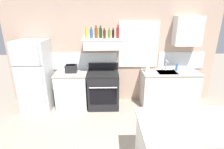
{
  "coord_description": "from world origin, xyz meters",
  "views": [
    {
      "loc": [
        -0.15,
        -2.18,
        2.29
      ],
      "look_at": [
        -0.05,
        1.2,
        1.1
      ],
      "focal_mm": 27.68,
      "sensor_mm": 36.0,
      "label": 1
    }
  ],
  "objects_px": {
    "bottle_balsamic_dark": "(113,34)",
    "bottle_red_label_wine": "(118,33)",
    "bottle_dark_green_wine": "(101,33)",
    "bottle_brown_stout": "(104,34)",
    "bottle_amber_wine": "(96,33)",
    "dish_soap_bottle": "(177,67)",
    "bottle_blue_liqueur": "(91,34)",
    "bottle_champagne_gold_foil": "(87,33)",
    "toaster": "(71,68)",
    "bottle_olive_oil_square": "(109,34)",
    "paper_towel_roll": "(148,67)",
    "stove_range": "(103,89)",
    "refrigerator": "(36,76)"
  },
  "relations": [
    {
      "from": "bottle_champagne_gold_foil",
      "to": "bottle_blue_liqueur",
      "type": "xyz_separation_m",
      "value": [
        0.1,
        0.02,
        -0.01
      ]
    },
    {
      "from": "bottle_blue_liqueur",
      "to": "bottle_dark_green_wine",
      "type": "xyz_separation_m",
      "value": [
        0.21,
        0.07,
        0.01
      ]
    },
    {
      "from": "bottle_red_label_wine",
      "to": "bottle_amber_wine",
      "type": "bearing_deg",
      "value": 174.23
    },
    {
      "from": "bottle_olive_oil_square",
      "to": "bottle_champagne_gold_foil",
      "type": "bearing_deg",
      "value": -179.51
    },
    {
      "from": "bottle_champagne_gold_foil",
      "to": "paper_towel_roll",
      "type": "xyz_separation_m",
      "value": [
        1.47,
        -0.01,
        -0.82
      ]
    },
    {
      "from": "stove_range",
      "to": "paper_towel_roll",
      "type": "relative_size",
      "value": 4.04
    },
    {
      "from": "refrigerator",
      "to": "bottle_red_label_wine",
      "type": "xyz_separation_m",
      "value": [
        2.01,
        0.1,
        1.01
      ]
    },
    {
      "from": "bottle_olive_oil_square",
      "to": "paper_towel_roll",
      "type": "bearing_deg",
      "value": -0.89
    },
    {
      "from": "bottle_olive_oil_square",
      "to": "bottle_brown_stout",
      "type": "bearing_deg",
      "value": -174.27
    },
    {
      "from": "paper_towel_roll",
      "to": "toaster",
      "type": "bearing_deg",
      "value": 178.76
    },
    {
      "from": "stove_range",
      "to": "dish_soap_bottle",
      "type": "xyz_separation_m",
      "value": [
        1.88,
        0.14,
        0.54
      ]
    },
    {
      "from": "bottle_amber_wine",
      "to": "paper_towel_roll",
      "type": "distance_m",
      "value": 1.5
    },
    {
      "from": "refrigerator",
      "to": "dish_soap_bottle",
      "type": "bearing_deg",
      "value": 2.6
    },
    {
      "from": "bottle_brown_stout",
      "to": "bottle_olive_oil_square",
      "type": "xyz_separation_m",
      "value": [
        0.11,
        0.01,
        0.0
      ]
    },
    {
      "from": "bottle_olive_oil_square",
      "to": "bottle_red_label_wine",
      "type": "relative_size",
      "value": 0.79
    },
    {
      "from": "bottle_dark_green_wine",
      "to": "dish_soap_bottle",
      "type": "relative_size",
      "value": 1.6
    },
    {
      "from": "bottle_olive_oil_square",
      "to": "paper_towel_roll",
      "type": "distance_m",
      "value": 1.24
    },
    {
      "from": "bottle_champagne_gold_foil",
      "to": "dish_soap_bottle",
      "type": "distance_m",
      "value": 2.41
    },
    {
      "from": "refrigerator",
      "to": "bottle_champagne_gold_foil",
      "type": "relative_size",
      "value": 5.86
    },
    {
      "from": "bottle_olive_oil_square",
      "to": "dish_soap_bottle",
      "type": "bearing_deg",
      "value": 2.83
    },
    {
      "from": "bottle_olive_oil_square",
      "to": "toaster",
      "type": "bearing_deg",
      "value": 178.4
    },
    {
      "from": "bottle_balsamic_dark",
      "to": "bottle_red_label_wine",
      "type": "height_order",
      "value": "bottle_red_label_wine"
    },
    {
      "from": "dish_soap_bottle",
      "to": "bottle_amber_wine",
      "type": "bearing_deg",
      "value": -179.85
    },
    {
      "from": "toaster",
      "to": "bottle_amber_wine",
      "type": "relative_size",
      "value": 1.01
    },
    {
      "from": "stove_range",
      "to": "dish_soap_bottle",
      "type": "relative_size",
      "value": 6.06
    },
    {
      "from": "bottle_dark_green_wine",
      "to": "bottle_red_label_wine",
      "type": "bearing_deg",
      "value": -8.2
    },
    {
      "from": "bottle_olive_oil_square",
      "to": "bottle_dark_green_wine",
      "type": "bearing_deg",
      "value": 156.5
    },
    {
      "from": "bottle_blue_liqueur",
      "to": "dish_soap_bottle",
      "type": "distance_m",
      "value": 2.31
    },
    {
      "from": "stove_range",
      "to": "bottle_amber_wine",
      "type": "height_order",
      "value": "bottle_amber_wine"
    },
    {
      "from": "bottle_brown_stout",
      "to": "dish_soap_bottle",
      "type": "distance_m",
      "value": 2.02
    },
    {
      "from": "bottle_dark_green_wine",
      "to": "bottle_brown_stout",
      "type": "height_order",
      "value": "bottle_dark_green_wine"
    },
    {
      "from": "bottle_balsamic_dark",
      "to": "bottle_red_label_wine",
      "type": "relative_size",
      "value": 0.76
    },
    {
      "from": "bottle_champagne_gold_foil",
      "to": "bottle_blue_liqueur",
      "type": "distance_m",
      "value": 0.11
    },
    {
      "from": "bottle_olive_oil_square",
      "to": "bottle_balsamic_dark",
      "type": "bearing_deg",
      "value": 46.52
    },
    {
      "from": "bottle_red_label_wine",
      "to": "bottle_blue_liqueur",
      "type": "bearing_deg",
      "value": -178.7
    },
    {
      "from": "bottle_dark_green_wine",
      "to": "paper_towel_roll",
      "type": "distance_m",
      "value": 1.42
    },
    {
      "from": "bottle_brown_stout",
      "to": "dish_soap_bottle",
      "type": "bearing_deg",
      "value": 3.0
    },
    {
      "from": "paper_towel_roll",
      "to": "bottle_dark_green_wine",
      "type": "bearing_deg",
      "value": 174.96
    },
    {
      "from": "toaster",
      "to": "paper_towel_roll",
      "type": "bearing_deg",
      "value": -1.24
    },
    {
      "from": "bottle_olive_oil_square",
      "to": "dish_soap_bottle",
      "type": "height_order",
      "value": "bottle_olive_oil_square"
    },
    {
      "from": "bottle_amber_wine",
      "to": "dish_soap_bottle",
      "type": "bearing_deg",
      "value": 0.15
    },
    {
      "from": "bottle_champagne_gold_foil",
      "to": "toaster",
      "type": "bearing_deg",
      "value": 175.88
    },
    {
      "from": "toaster",
      "to": "bottle_champagne_gold_foil",
      "type": "bearing_deg",
      "value": -4.12
    },
    {
      "from": "refrigerator",
      "to": "bottle_balsamic_dark",
      "type": "distance_m",
      "value": 2.14
    },
    {
      "from": "bottle_dark_green_wine",
      "to": "bottle_balsamic_dark",
      "type": "relative_size",
      "value": 1.24
    },
    {
      "from": "toaster",
      "to": "bottle_red_label_wine",
      "type": "bearing_deg",
      "value": 0.1
    },
    {
      "from": "bottle_olive_oil_square",
      "to": "bottle_red_label_wine",
      "type": "xyz_separation_m",
      "value": [
        0.2,
        0.03,
        0.03
      ]
    },
    {
      "from": "bottle_balsamic_dark",
      "to": "bottle_blue_liqueur",
      "type": "bearing_deg",
      "value": -170.22
    },
    {
      "from": "paper_towel_roll",
      "to": "dish_soap_bottle",
      "type": "bearing_deg",
      "value": 7.34
    },
    {
      "from": "bottle_red_label_wine",
      "to": "bottle_dark_green_wine",
      "type": "bearing_deg",
      "value": 171.8
    }
  ]
}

